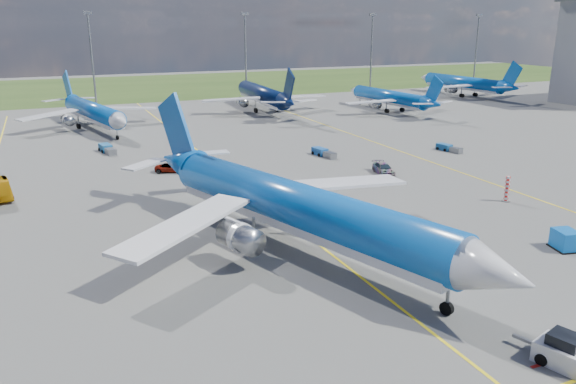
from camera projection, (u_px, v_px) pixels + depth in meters
name	position (u px, v px, depth m)	size (l,w,h in m)	color
ground	(343.00, 264.00, 48.52)	(400.00, 400.00, 0.00)	#575755
grass_strip	(117.00, 88.00, 180.19)	(400.00, 80.00, 0.01)	#2D4719
taxiway_lines	(241.00, 183.00, 72.90)	(60.25, 160.00, 0.02)	yellow
floodlight_masts	(173.00, 53.00, 145.26)	(202.20, 0.50, 22.70)	slate
warning_post	(507.00, 189.00, 65.04)	(0.50, 0.50, 3.00)	red
bg_jet_nnw	(95.00, 129.00, 109.76)	(29.09, 38.18, 10.00)	#0C54B0
bg_jet_n	(263.00, 110.00, 133.17)	(31.74, 41.66, 10.91)	#07173E
bg_jet_ne	(388.00, 111.00, 132.48)	(27.01, 35.45, 9.29)	#0C54B0
bg_jet_ene	(462.00, 96.00, 159.88)	(30.48, 40.00, 10.48)	#0C54B0
main_airliner	(298.00, 251.00, 51.14)	(35.62, 46.75, 12.24)	#0C54B0
pushback_tug	(572.00, 356.00, 33.67)	(3.39, 6.03, 2.01)	silver
uld_container	(565.00, 240.00, 51.38)	(1.82, 2.27, 1.82)	blue
service_car_a	(4.00, 193.00, 66.34)	(1.61, 4.01, 1.37)	#999999
service_car_b	(171.00, 168.00, 78.10)	(1.98, 4.30, 1.20)	#999999
service_car_c	(384.00, 169.00, 77.20)	(2.00, 4.91, 1.42)	#999999
baggage_tug_w	(323.00, 153.00, 87.49)	(2.12, 5.19, 1.13)	#1A54A0
baggage_tug_c	(107.00, 149.00, 89.83)	(2.31, 5.53, 1.20)	#195C96
baggage_tug_e	(448.00, 148.00, 90.90)	(2.11, 4.75, 1.03)	#185591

